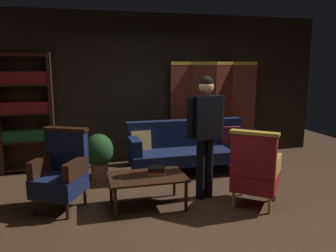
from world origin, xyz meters
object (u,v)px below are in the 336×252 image
at_px(bookshelf, 26,110).
at_px(coffee_table, 147,179).
at_px(velvet_couch, 189,146).
at_px(book_tan_leather, 157,173).
at_px(potted_plant, 99,154).
at_px(standing_figure, 205,126).
at_px(book_red_leather, 157,170).
at_px(armchair_gilt_accent, 255,170).
at_px(book_black_cloth, 157,168).
at_px(armchair_wing_left, 61,172).
at_px(folding_screen, 213,109).

xyz_separation_m(bookshelf, coffee_table, (1.70, -2.02, -0.71)).
distance_m(velvet_couch, book_tan_leather, 1.52).
height_order(potted_plant, book_tan_leather, potted_plant).
distance_m(potted_plant, book_tan_leather, 1.39).
height_order(standing_figure, book_red_leather, standing_figure).
relative_size(coffee_table, potted_plant, 1.32).
distance_m(armchair_gilt_accent, book_black_cloth, 1.29).
bearing_deg(standing_figure, book_red_leather, -175.37).
distance_m(bookshelf, standing_figure, 3.19).
height_order(armchair_wing_left, book_tan_leather, armchair_wing_left).
relative_size(bookshelf, coffee_table, 2.05).
relative_size(coffee_table, book_tan_leather, 4.24).
height_order(coffee_table, book_red_leather, book_red_leather).
height_order(folding_screen, coffee_table, folding_screen).
relative_size(folding_screen, book_black_cloth, 8.41).
relative_size(book_tan_leather, book_black_cloth, 1.04).
bearing_deg(velvet_couch, armchair_wing_left, -153.69).
height_order(book_tan_leather, book_black_cloth, book_black_cloth).
relative_size(armchair_wing_left, standing_figure, 0.61).
height_order(bookshelf, armchair_gilt_accent, bookshelf).
height_order(potted_plant, book_black_cloth, potted_plant).
relative_size(standing_figure, potted_plant, 2.25).
xyz_separation_m(velvet_couch, coffee_table, (-1.00, -1.27, -0.08)).
distance_m(coffee_table, armchair_wing_left, 1.11).
bearing_deg(armchair_wing_left, folding_screen, 31.36).
bearing_deg(standing_figure, folding_screen, 64.67).
distance_m(folding_screen, book_black_cloth, 2.53).
relative_size(velvet_couch, armchair_gilt_accent, 2.04).
bearing_deg(armchair_gilt_accent, book_black_cloth, 163.06).
relative_size(bookshelf, velvet_couch, 0.97).
bearing_deg(folding_screen, standing_figure, -115.33).
distance_m(coffee_table, book_red_leather, 0.17).
bearing_deg(potted_plant, book_tan_leather, -60.90).
xyz_separation_m(velvet_couch, armchair_gilt_accent, (0.37, -1.62, 0.04)).
bearing_deg(folding_screen, bookshelf, 178.88).
relative_size(armchair_gilt_accent, book_red_leather, 4.87).
bearing_deg(bookshelf, coffee_table, -49.81).
bearing_deg(bookshelf, velvet_couch, -15.37).
relative_size(coffee_table, armchair_wing_left, 0.96).
xyz_separation_m(folding_screen, book_black_cloth, (-1.58, -1.92, -0.48)).
bearing_deg(armchair_gilt_accent, book_red_leather, 163.06).
bearing_deg(bookshelf, armchair_gilt_accent, -37.59).
distance_m(folding_screen, bookshelf, 3.42).
height_order(folding_screen, book_black_cloth, folding_screen).
distance_m(bookshelf, potted_plant, 1.54).
xyz_separation_m(bookshelf, book_tan_leather, (1.83, -1.99, -0.64)).
relative_size(armchair_wing_left, book_black_cloth, 4.60).
height_order(velvet_couch, potted_plant, velvet_couch).
height_order(bookshelf, standing_figure, bookshelf).
xyz_separation_m(coffee_table, book_tan_leather, (0.13, 0.03, 0.07)).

